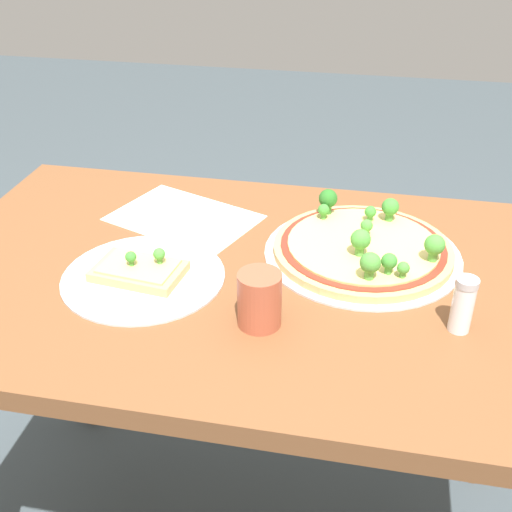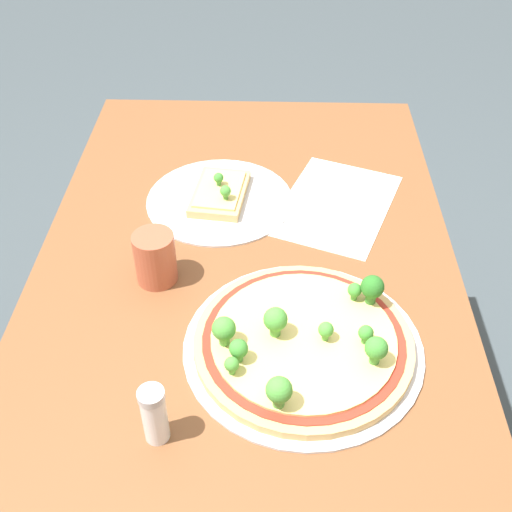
% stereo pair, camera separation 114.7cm
% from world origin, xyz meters
% --- Properties ---
extents(dining_table, '(1.15, 0.72, 0.75)m').
position_xyz_m(dining_table, '(0.00, 0.00, 0.64)').
color(dining_table, brown).
rests_on(dining_table, ground_plane).
extents(pizza_tray_whole, '(0.35, 0.35, 0.07)m').
position_xyz_m(pizza_tray_whole, '(0.19, 0.09, 0.77)').
color(pizza_tray_whole, silver).
rests_on(pizza_tray_whole, dining_table).
extents(pizza_tray_slice, '(0.28, 0.28, 0.05)m').
position_xyz_m(pizza_tray_slice, '(-0.18, -0.06, 0.76)').
color(pizza_tray_slice, silver).
rests_on(pizza_tray_slice, dining_table).
extents(drinking_cup, '(0.07, 0.07, 0.09)m').
position_xyz_m(drinking_cup, '(0.04, -0.14, 0.80)').
color(drinking_cup, '#AD5138').
rests_on(drinking_cup, dining_table).
extents(condiment_shaker, '(0.03, 0.03, 0.09)m').
position_xyz_m(condiment_shaker, '(0.34, -0.10, 0.80)').
color(condiment_shaker, silver).
rests_on(condiment_shaker, dining_table).
extents(paper_menu, '(0.32, 0.28, 0.00)m').
position_xyz_m(paper_menu, '(-0.17, 0.16, 0.75)').
color(paper_menu, white).
rests_on(paper_menu, dining_table).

